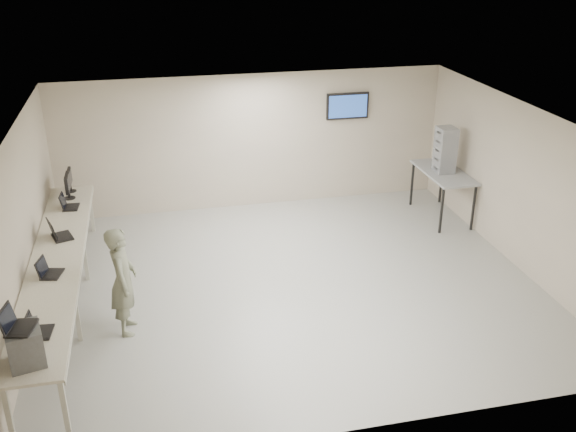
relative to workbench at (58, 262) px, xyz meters
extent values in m
cube|color=beige|center=(3.59, 0.00, -0.83)|extent=(8.00, 7.00, 0.01)
cube|color=white|center=(3.59, 0.00, 1.97)|extent=(8.00, 7.00, 0.01)
cube|color=beige|center=(3.59, 3.50, 0.57)|extent=(8.00, 0.01, 2.80)
cube|color=beige|center=(3.59, -3.50, 0.57)|extent=(8.00, 0.01, 2.80)
cube|color=beige|center=(-0.41, 0.00, 0.57)|extent=(0.01, 7.00, 2.80)
cube|color=beige|center=(7.59, 0.00, 0.57)|extent=(0.01, 7.00, 2.80)
cube|color=black|center=(5.59, 3.48, 1.22)|extent=(0.15, 0.04, 0.15)
cube|color=black|center=(5.59, 3.44, 1.22)|extent=(0.90, 0.06, 0.55)
cube|color=navy|center=(5.59, 3.40, 1.22)|extent=(0.82, 0.01, 0.47)
cube|color=beige|center=(-0.01, 0.00, 0.05)|extent=(0.75, 6.00, 0.04)
cube|color=beige|center=(0.36, 0.00, 0.02)|extent=(0.02, 6.00, 0.06)
cube|color=beige|center=(-0.31, -2.85, -0.40)|extent=(0.06, 0.06, 0.86)
cube|color=beige|center=(0.29, -2.85, -0.40)|extent=(0.06, 0.06, 0.86)
cube|color=beige|center=(-0.31, -0.90, -0.40)|extent=(0.06, 0.06, 0.86)
cube|color=beige|center=(0.29, -0.90, -0.40)|extent=(0.06, 0.06, 0.86)
cube|color=beige|center=(-0.31, 0.90, -0.40)|extent=(0.06, 0.06, 0.86)
cube|color=beige|center=(0.29, 0.90, -0.40)|extent=(0.06, 0.06, 0.86)
cube|color=beige|center=(-0.31, 2.85, -0.40)|extent=(0.06, 0.06, 0.86)
cube|color=beige|center=(0.29, 2.85, -0.40)|extent=(0.06, 0.06, 0.86)
cube|color=slate|center=(-0.06, -2.58, 0.30)|extent=(0.47, 0.51, 0.45)
cube|color=black|center=(-0.06, -2.58, 0.53)|extent=(0.34, 0.42, 0.02)
cube|color=black|center=(-0.20, -2.58, 0.68)|extent=(0.14, 0.35, 0.26)
cube|color=black|center=(-0.18, -2.58, 0.68)|extent=(0.11, 0.31, 0.22)
cube|color=black|center=(0.02, -2.02, 0.08)|extent=(0.28, 0.36, 0.02)
cube|color=black|center=(-0.11, -2.02, 0.22)|extent=(0.10, 0.33, 0.24)
cube|color=black|center=(-0.09, -2.02, 0.22)|extent=(0.07, 0.29, 0.20)
cube|color=black|center=(-0.01, -0.53, 0.08)|extent=(0.32, 0.39, 0.02)
cube|color=black|center=(-0.14, -0.53, 0.22)|extent=(0.14, 0.33, 0.25)
cube|color=black|center=(-0.12, -0.53, 0.22)|extent=(0.11, 0.29, 0.21)
cube|color=black|center=(0.01, 0.72, 0.09)|extent=(0.39, 0.46, 0.02)
cube|color=black|center=(-0.13, 0.72, 0.24)|extent=(0.19, 0.37, 0.28)
cube|color=black|center=(-0.11, 0.72, 0.24)|extent=(0.15, 0.32, 0.23)
cube|color=black|center=(0.05, 1.94, 0.08)|extent=(0.28, 0.37, 0.02)
cube|color=black|center=(-0.08, 1.94, 0.22)|extent=(0.09, 0.33, 0.25)
cube|color=black|center=(-0.06, 1.94, 0.22)|extent=(0.07, 0.29, 0.21)
cylinder|color=black|center=(-0.01, 2.40, 0.08)|extent=(0.21, 0.21, 0.02)
cube|color=black|center=(-0.01, 2.40, 0.17)|extent=(0.04, 0.03, 0.17)
cube|color=black|center=(-0.01, 2.40, 0.38)|extent=(0.05, 0.47, 0.31)
cube|color=black|center=(0.02, 2.40, 0.38)|extent=(0.00, 0.42, 0.27)
cylinder|color=black|center=(-0.01, 2.75, 0.08)|extent=(0.19, 0.19, 0.01)
cube|color=black|center=(-0.01, 2.75, 0.16)|extent=(0.04, 0.03, 0.15)
cube|color=black|center=(-0.01, 2.75, 0.36)|extent=(0.05, 0.43, 0.29)
cube|color=black|center=(0.01, 2.75, 0.36)|extent=(0.00, 0.39, 0.25)
imported|color=#676D4F|center=(0.96, -0.78, -0.01)|extent=(0.43, 0.62, 1.64)
cube|color=#969696|center=(7.19, 2.01, 0.14)|extent=(0.77, 1.64, 0.04)
cube|color=black|center=(6.85, 1.29, -0.36)|extent=(0.04, 0.04, 0.94)
cube|color=black|center=(6.85, 2.73, -0.36)|extent=(0.04, 0.04, 0.94)
cube|color=black|center=(7.52, 1.29, -0.36)|extent=(0.04, 0.04, 0.94)
cube|color=black|center=(7.52, 2.73, -0.36)|extent=(0.04, 0.04, 0.94)
cube|color=#9FA1A5|center=(7.17, 2.01, 0.25)|extent=(0.34, 0.38, 0.18)
cube|color=#9FA1A5|center=(7.17, 2.01, 0.43)|extent=(0.34, 0.38, 0.18)
cube|color=#9FA1A5|center=(7.17, 2.01, 0.61)|extent=(0.34, 0.38, 0.18)
cube|color=#9FA1A5|center=(7.17, 2.01, 0.79)|extent=(0.34, 0.38, 0.18)
cube|color=#9FA1A5|center=(7.17, 2.01, 0.97)|extent=(0.34, 0.38, 0.18)
camera|label=1|loc=(1.50, -9.05, 4.54)|focal=40.00mm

